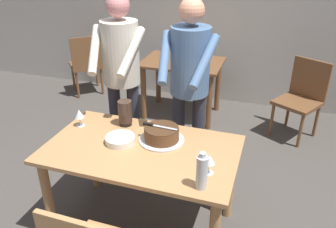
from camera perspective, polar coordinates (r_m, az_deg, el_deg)
name	(u,v)px	position (r m, az deg, el deg)	size (l,w,h in m)	color
ground_plane	(145,225)	(2.95, -3.93, -17.99)	(14.00, 14.00, 0.00)	#4C4742
back_wall	(219,3)	(4.80, 8.45, 17.81)	(10.00, 0.12, 2.70)	#BCB7AD
main_dining_table	(142,162)	(2.55, -4.37, -7.98)	(1.39, 0.82, 0.75)	tan
cake_on_platter	(162,134)	(2.54, -1.07, -3.44)	(0.34, 0.34, 0.11)	silver
cake_knife	(153,125)	(2.53, -2.58, -1.87)	(0.27, 0.04, 0.02)	silver
plate_stack	(120,140)	(2.55, -7.99, -4.26)	(0.22, 0.22, 0.05)	white
wine_glass_near	(79,114)	(2.80, -14.60, -0.05)	(0.08, 0.08, 0.14)	silver
wine_glass_far	(209,160)	(2.18, 6.90, -7.59)	(0.08, 0.08, 0.14)	silver
water_bottle	(202,172)	(2.05, 5.67, -9.62)	(0.07, 0.07, 0.25)	silver
hurricane_lamp	(125,113)	(2.75, -7.18, 0.18)	(0.11, 0.11, 0.21)	black
person_cutting_cake	(189,79)	(2.81, 3.60, 5.85)	(0.47, 0.55, 1.72)	#2D2D38
person_standing_beside	(121,70)	(3.05, -7.80, 7.33)	(0.46, 0.57, 1.72)	#2D2D38
background_table	(182,73)	(4.39, 2.36, 6.79)	(1.00, 0.70, 0.74)	brown
background_chair_0	(302,96)	(4.22, 21.42, 2.79)	(0.60, 0.60, 0.90)	brown
background_chair_1	(86,63)	(5.21, -13.47, 8.35)	(0.62, 0.62, 0.90)	brown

